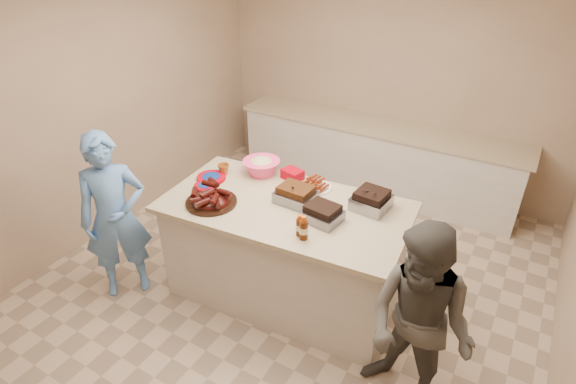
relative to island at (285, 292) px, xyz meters
The scene contains 19 objects.
room 0.09m from the island, 110.46° to the left, with size 4.50×5.00×2.70m, color tan, non-canonical shape.
back_counter 2.32m from the island, 90.75° to the left, with size 3.60×0.64×0.90m, color beige, non-canonical shape.
island is the anchor object (origin of this frame).
rib_platter 1.16m from the island, 152.00° to the right, with size 0.44×0.44×0.17m, color #390B08, non-canonical shape.
pulled_pork_tray 0.98m from the island, 54.70° to the left, with size 0.32×0.24×0.10m, color #47230F.
brisket_tray 1.05m from the island, ahead, with size 0.29×0.24×0.09m, color black.
roasting_pan 1.21m from the island, 26.11° to the left, with size 0.28×0.28×0.11m, color gray.
coleslaw_bowl 1.14m from the island, 142.45° to the left, with size 0.35×0.35×0.24m, color #FF4081, non-canonical shape.
sausage_plate 1.05m from the island, 76.06° to the left, with size 0.28×0.28×0.05m, color silver.
mac_cheese_dish 1.22m from the island, 30.46° to the left, with size 0.29×0.21×0.08m, color #FFAA13.
bbq_bottle_a 1.07m from the island, 44.51° to the right, with size 0.06×0.06×0.18m, color #421906.
bbq_bottle_b 1.09m from the island, 42.93° to the right, with size 0.07×0.07×0.20m, color #421906.
mustard_bottle 1.01m from the island, 114.11° to the left, with size 0.04×0.04×0.11m, color gold.
sauce_bowl 1.03m from the island, 113.13° to the left, with size 0.13×0.04×0.13m, color silver.
plate_stack_large 1.27m from the island, behind, with size 0.27×0.27×0.03m, color #9C0010.
plate_stack_small 1.25m from the island, behind, with size 0.20×0.20×0.03m, color #9C0010.
plastic_cup 1.26m from the island, 167.01° to the left, with size 0.11×0.10×0.11m, color brown.
basket_stack 1.08m from the island, 112.15° to the left, with size 0.18×0.14×0.09m, color #9C0010.
guest_blue 1.49m from the island, 152.67° to the right, with size 0.58×1.59×0.38m, color #5A8ED5.
Camera 1 is at (1.67, -2.82, 2.98)m, focal length 28.00 mm.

